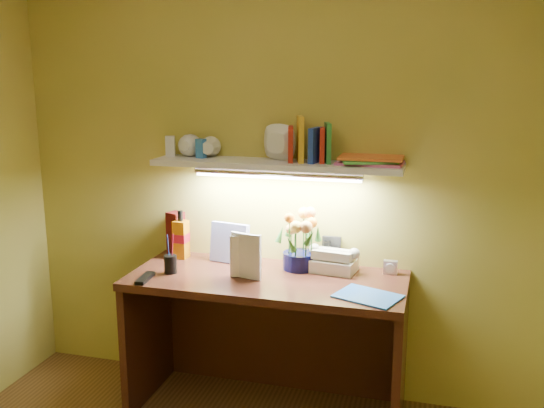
# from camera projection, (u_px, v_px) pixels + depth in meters

# --- Properties ---
(desk) EXTENTS (1.40, 0.60, 0.75)m
(desk) POSITION_uv_depth(u_px,v_px,m) (267.00, 345.00, 3.15)
(desk) COLOR #32150D
(desk) RESTS_ON ground
(flower_bouquet) EXTENTS (0.26, 0.26, 0.31)m
(flower_bouquet) POSITION_uv_depth(u_px,v_px,m) (300.00, 240.00, 3.16)
(flower_bouquet) COLOR #060A36
(flower_bouquet) RESTS_ON desk
(telephone) EXTENTS (0.25, 0.20, 0.14)m
(telephone) POSITION_uv_depth(u_px,v_px,m) (334.00, 259.00, 3.14)
(telephone) COLOR beige
(telephone) RESTS_ON desk
(desk_clock) EXTENTS (0.07, 0.04, 0.07)m
(desk_clock) POSITION_uv_depth(u_px,v_px,m) (390.00, 267.00, 3.10)
(desk_clock) COLOR silver
(desk_clock) RESTS_ON desk
(whisky_bottle) EXTENTS (0.08, 0.08, 0.27)m
(whisky_bottle) POSITION_uv_depth(u_px,v_px,m) (181.00, 234.00, 3.35)
(whisky_bottle) COLOR #BF6D07
(whisky_bottle) RESTS_ON desk
(whisky_box) EXTENTS (0.10, 0.10, 0.24)m
(whisky_box) POSITION_uv_depth(u_px,v_px,m) (176.00, 233.00, 3.42)
(whisky_box) COLOR #500D0D
(whisky_box) RESTS_ON desk
(pen_cup) EXTENTS (0.07, 0.07, 0.16)m
(pen_cup) POSITION_uv_depth(u_px,v_px,m) (170.00, 258.00, 3.11)
(pen_cup) COLOR black
(pen_cup) RESTS_ON desk
(art_card) EXTENTS (0.22, 0.08, 0.22)m
(art_card) POSITION_uv_depth(u_px,v_px,m) (230.00, 243.00, 3.28)
(art_card) COLOR white
(art_card) RESTS_ON desk
(tv_remote) EXTENTS (0.06, 0.17, 0.02)m
(tv_remote) POSITION_uv_depth(u_px,v_px,m) (145.00, 278.00, 3.02)
(tv_remote) COLOR black
(tv_remote) RESTS_ON desk
(blue_folder) EXTENTS (0.34, 0.29, 0.01)m
(blue_folder) POSITION_uv_depth(u_px,v_px,m) (368.00, 296.00, 2.79)
(blue_folder) COLOR blue
(blue_folder) RESTS_ON desk
(desk_book_a) EXTENTS (0.16, 0.08, 0.22)m
(desk_book_a) POSITION_uv_depth(u_px,v_px,m) (230.00, 257.00, 3.03)
(desk_book_a) COLOR white
(desk_book_a) RESTS_ON desk
(desk_book_b) EXTENTS (0.17, 0.07, 0.23)m
(desk_book_b) POSITION_uv_depth(u_px,v_px,m) (232.00, 253.00, 3.06)
(desk_book_b) COLOR silver
(desk_book_b) RESTS_ON desk
(wall_shelf) EXTENTS (1.30, 0.30, 0.26)m
(wall_shelf) POSITION_uv_depth(u_px,v_px,m) (280.00, 157.00, 3.11)
(wall_shelf) COLOR silver
(wall_shelf) RESTS_ON ground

